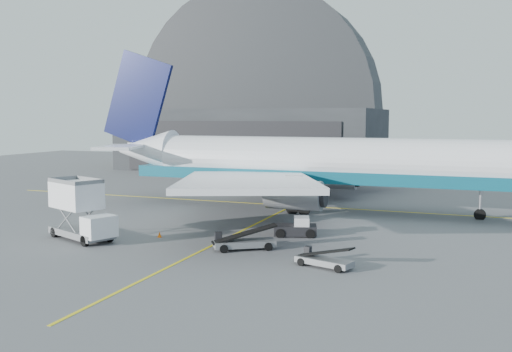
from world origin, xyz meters
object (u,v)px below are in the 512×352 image
at_px(airliner, 307,163).
at_px(catering_truck, 80,211).
at_px(belt_loader_a, 244,242).
at_px(belt_loader_b, 324,260).
at_px(pushback_tug, 297,228).

height_order(airliner, catering_truck, airliner).
bearing_deg(belt_loader_a, belt_loader_b, -54.50).
bearing_deg(pushback_tug, belt_loader_b, -80.09).
xyz_separation_m(catering_truck, belt_loader_b, (21.90, -1.46, -1.97)).
relative_size(catering_truck, belt_loader_a, 1.52).
bearing_deg(pushback_tug, catering_truck, -171.69).
xyz_separation_m(airliner, pushback_tug, (3.16, -14.45, -4.69)).
height_order(pushback_tug, belt_loader_b, pushback_tug).
relative_size(airliner, catering_truck, 7.14).
xyz_separation_m(catering_truck, pushback_tug, (17.01, 8.11, -1.84)).
distance_m(airliner, catering_truck, 26.62).
height_order(catering_truck, belt_loader_a, catering_truck).
xyz_separation_m(airliner, catering_truck, (-13.85, -22.56, -2.85)).
bearing_deg(catering_truck, belt_loader_a, 28.34).
xyz_separation_m(pushback_tug, belt_loader_b, (4.89, -9.56, -0.13)).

